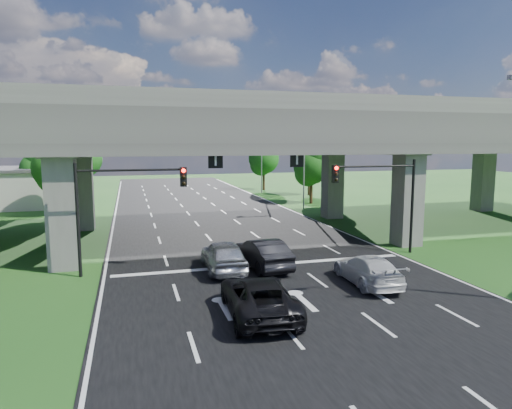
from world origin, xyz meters
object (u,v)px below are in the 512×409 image
streetlight_far (301,154)px  car_trailing (259,297)px  car_dark (263,253)px  car_white (367,270)px  car_silver (224,255)px  signal_left (120,197)px  signal_right (383,189)px  streetlight_beyond (259,151)px

streetlight_far → car_trailing: streetlight_far is taller
car_dark → car_white: 5.95m
car_white → car_silver: bearing=-29.9°
signal_left → signal_right: bearing=0.0°
car_dark → car_white: (4.24, -4.17, -0.11)m
streetlight_far → car_white: (-6.10, -25.21, -5.10)m
streetlight_beyond → car_trailing: size_ratio=1.78×
streetlight_far → car_trailing: size_ratio=1.78×
car_silver → car_white: 7.73m
signal_right → car_dark: bearing=-173.0°
signal_left → streetlight_far: streetlight_far is taller
streetlight_beyond → streetlight_far: bearing=-90.0°
signal_right → car_white: 7.29m
signal_right → car_silver: 10.86m
car_silver → car_white: bearing=148.0°
signal_right → car_silver: bearing=-174.8°
car_dark → streetlight_far: bearing=-121.6°
streetlight_far → car_dark: (-10.34, -21.04, -4.99)m
streetlight_far → streetlight_beyond: (0.00, 16.00, 0.00)m
streetlight_far → car_silver: streetlight_far is taller
car_dark → streetlight_beyond: bearing=-111.0°
signal_right → car_white: (-3.83, -5.16, -3.44)m
signal_right → signal_left: same height
car_trailing → signal_left: bearing=-51.4°
streetlight_far → car_silver: 24.98m
streetlight_beyond → car_white: 41.98m
signal_right → car_dark: 8.78m
car_silver → car_trailing: size_ratio=0.90×
car_silver → streetlight_far: bearing=-119.9°
signal_left → car_trailing: size_ratio=1.07×
streetlight_far → car_white: bearing=-103.6°
car_dark → car_trailing: car_dark is taller
streetlight_beyond → car_trailing: streetlight_beyond is taller
signal_left → car_white: bearing=-23.6°
car_silver → car_white: size_ratio=1.02×
streetlight_far → car_silver: (-12.58, -21.00, -4.96)m
car_dark → car_trailing: size_ratio=0.90×
signal_right → car_white: signal_right is taller
signal_left → streetlight_beyond: streetlight_beyond is taller
car_dark → car_trailing: bearing=66.8°
car_silver → signal_right: bearing=-173.7°
signal_right → streetlight_beyond: streetlight_beyond is taller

